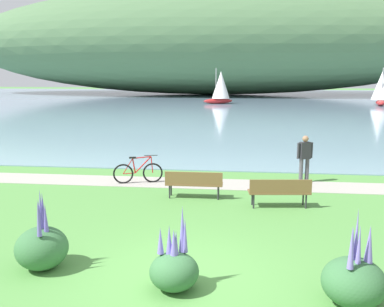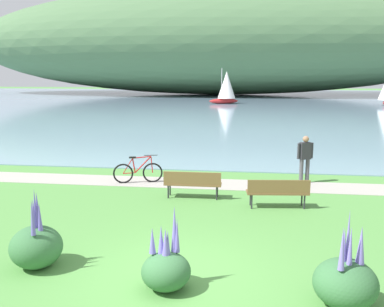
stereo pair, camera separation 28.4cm
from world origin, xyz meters
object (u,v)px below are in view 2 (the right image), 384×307
(park_bench_near_camera, at_px, (278,191))
(park_bench_further_along, at_px, (193,182))
(bicycle_leaning_near_bench, at_px, (138,172))
(person_at_shoreline, at_px, (305,156))
(sailboat_mid_bay, at_px, (226,87))

(park_bench_near_camera, xyz_separation_m, park_bench_further_along, (-2.60, 0.65, 0.00))
(park_bench_further_along, bearing_deg, park_bench_near_camera, -14.05)
(park_bench_near_camera, distance_m, bicycle_leaning_near_bench, 5.32)
(person_at_shoreline, distance_m, sailboat_mid_bay, 38.84)
(park_bench_further_along, xyz_separation_m, sailboat_mid_bay, (-1.28, 40.92, 1.55))
(sailboat_mid_bay, bearing_deg, park_bench_near_camera, -84.67)
(park_bench_near_camera, bearing_deg, person_at_shoreline, 70.05)
(person_at_shoreline, bearing_deg, park_bench_further_along, -146.95)
(park_bench_further_along, relative_size, sailboat_mid_bay, 0.42)
(park_bench_further_along, xyz_separation_m, bicycle_leaning_near_bench, (-2.19, 1.65, -0.12))
(park_bench_near_camera, height_order, park_bench_further_along, same)
(park_bench_further_along, bearing_deg, bicycle_leaning_near_bench, 143.06)
(park_bench_near_camera, xyz_separation_m, sailboat_mid_bay, (-3.88, 41.57, 1.55))
(park_bench_near_camera, distance_m, sailboat_mid_bay, 41.78)
(park_bench_near_camera, bearing_deg, bicycle_leaning_near_bench, 154.36)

